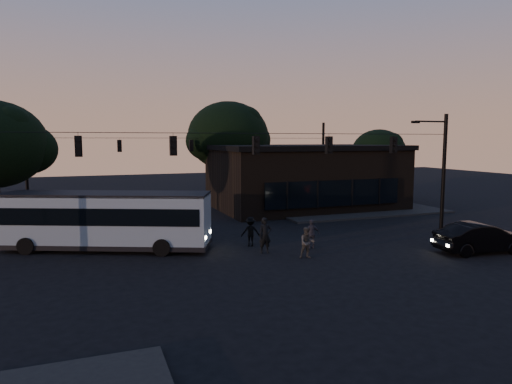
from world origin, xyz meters
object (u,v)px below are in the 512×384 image
object	(u,v)px
bus	(107,218)
pedestrian_a	(265,235)
pedestrian_b	(307,243)
building	(305,176)
pedestrian_c	(312,234)
pedestrian_d	(251,232)
car	(481,238)

from	to	relation	value
bus	pedestrian_a	world-z (taller)	bus
pedestrian_b	building	bearing A→B (deg)	77.55
pedestrian_b	pedestrian_c	distance (m)	2.13
building	pedestrian_b	world-z (taller)	building
bus	pedestrian_a	size ratio (longest dim) A/B	5.93
pedestrian_c	pedestrian_d	xyz separation A→B (m)	(-2.91, 1.67, 0.02)
pedestrian_c	pedestrian_a	bearing A→B (deg)	7.41
pedestrian_a	pedestrian_d	bearing A→B (deg)	95.88
building	pedestrian_a	world-z (taller)	building
building	pedestrian_a	distance (m)	16.60
bus	pedestrian_d	bearing A→B (deg)	9.26
pedestrian_d	pedestrian_b	bearing A→B (deg)	131.86
building	pedestrian_c	size ratio (longest dim) A/B	9.76
building	car	bearing A→B (deg)	-85.54
building	pedestrian_a	xyz separation A→B (m)	(-9.16, -13.73, -1.78)
car	pedestrian_a	xyz separation A→B (m)	(-10.53, 3.90, 0.14)
car	pedestrian_b	xyz separation A→B (m)	(-8.96, 2.23, -0.00)
pedestrian_d	pedestrian_a	bearing A→B (deg)	110.29
pedestrian_a	pedestrian_b	xyz separation A→B (m)	(1.57, -1.67, -0.15)
building	bus	xyz separation A→B (m)	(-16.78, -10.09, -0.98)
pedestrian_c	pedestrian_d	size ratio (longest dim) A/B	0.97
car	pedestrian_c	distance (m)	8.75
car	building	bearing A→B (deg)	12.07
car	pedestrian_b	bearing A→B (deg)	83.63
pedestrian_c	building	bearing A→B (deg)	-109.81
building	pedestrian_b	distance (m)	17.28
pedestrian_b	pedestrian_d	world-z (taller)	pedestrian_d
building	pedestrian_c	bearing A→B (deg)	-115.16
building	pedestrian_b	size ratio (longest dim) A/B	9.82
pedestrian_d	bus	bearing A→B (deg)	0.97
pedestrian_a	pedestrian_c	world-z (taller)	pedestrian_a
pedestrian_b	pedestrian_c	size ratio (longest dim) A/B	0.99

